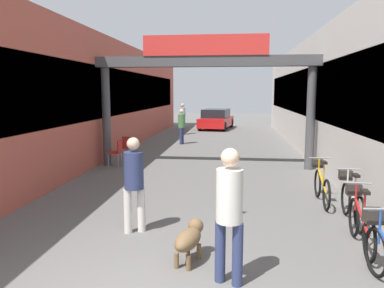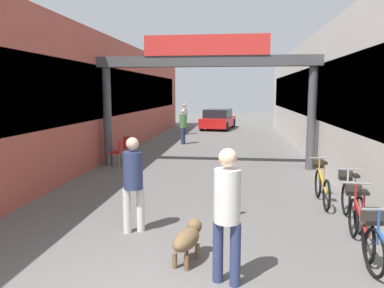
% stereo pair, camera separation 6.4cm
% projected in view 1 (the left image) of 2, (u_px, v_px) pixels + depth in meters
% --- Properties ---
extents(storefront_left, '(3.00, 26.00, 4.47)m').
position_uv_depth(storefront_left, '(85.00, 98.00, 15.10)').
color(storefront_left, '#B25142').
rests_on(storefront_left, ground_plane).
extents(storefront_right, '(3.00, 26.00, 4.47)m').
position_uv_depth(storefront_right, '(346.00, 98.00, 13.95)').
color(storefront_right, beige).
rests_on(storefront_right, ground_plane).
extents(arcade_sign_gateway, '(7.40, 0.47, 4.25)m').
position_uv_depth(arcade_sign_gateway, '(205.00, 75.00, 12.00)').
color(arcade_sign_gateway, '#4C4C4F').
rests_on(arcade_sign_gateway, ground_plane).
extents(pedestrian_with_dog, '(0.44, 0.44, 1.78)m').
position_uv_depth(pedestrian_with_dog, '(229.00, 207.00, 4.74)').
color(pedestrian_with_dog, navy).
rests_on(pedestrian_with_dog, ground_plane).
extents(pedestrian_companion, '(0.45, 0.45, 1.70)m').
position_uv_depth(pedestrian_companion, '(134.00, 179.00, 6.54)').
color(pedestrian_companion, silver).
rests_on(pedestrian_companion, ground_plane).
extents(pedestrian_carrying_crate, '(0.38, 0.40, 1.66)m').
position_uv_depth(pedestrian_carrying_crate, '(182.00, 124.00, 17.75)').
color(pedestrian_carrying_crate, navy).
rests_on(pedestrian_carrying_crate, ground_plane).
extents(pedestrian_elderly_walking, '(0.40, 0.40, 1.81)m').
position_uv_depth(pedestrian_elderly_walking, '(183.00, 117.00, 21.68)').
color(pedestrian_elderly_walking, navy).
rests_on(pedestrian_elderly_walking, ground_plane).
extents(dog_on_leash, '(0.47, 0.82, 0.57)m').
position_uv_depth(dog_on_leash, '(190.00, 238.00, 5.46)').
color(dog_on_leash, brown).
rests_on(dog_on_leash, ground_plane).
extents(bicycle_red_second, '(0.46, 1.69, 0.98)m').
position_uv_depth(bicycle_red_second, '(360.00, 219.00, 6.03)').
color(bicycle_red_second, black).
rests_on(bicycle_red_second, ground_plane).
extents(bicycle_silver_third, '(0.46, 1.69, 0.98)m').
position_uv_depth(bicycle_silver_third, '(351.00, 199.00, 7.17)').
color(bicycle_silver_third, black).
rests_on(bicycle_silver_third, ground_plane).
extents(bicycle_orange_farthest, '(0.46, 1.69, 0.98)m').
position_uv_depth(bicycle_orange_farthest, '(321.00, 183.00, 8.42)').
color(bicycle_orange_farthest, black).
rests_on(bicycle_orange_farthest, ground_plane).
extents(bollard_post_metal, '(0.10, 0.10, 1.04)m').
position_uv_depth(bollard_post_metal, '(226.00, 193.00, 7.28)').
color(bollard_post_metal, gray).
rests_on(bollard_post_metal, ground_plane).
extents(cafe_chair_red_nearer, '(0.41, 0.41, 0.89)m').
position_uv_depth(cafe_chair_red_nearer, '(117.00, 150.00, 12.46)').
color(cafe_chair_red_nearer, gray).
rests_on(cafe_chair_red_nearer, ground_plane).
extents(cafe_chair_red_farther, '(0.41, 0.41, 0.89)m').
position_uv_depth(cafe_chair_red_farther, '(129.00, 146.00, 13.49)').
color(cafe_chair_red_farther, gray).
rests_on(cafe_chair_red_farther, ground_plane).
extents(parked_car_red, '(2.30, 4.21, 1.33)m').
position_uv_depth(parked_car_red, '(216.00, 119.00, 25.06)').
color(parked_car_red, red).
rests_on(parked_car_red, ground_plane).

